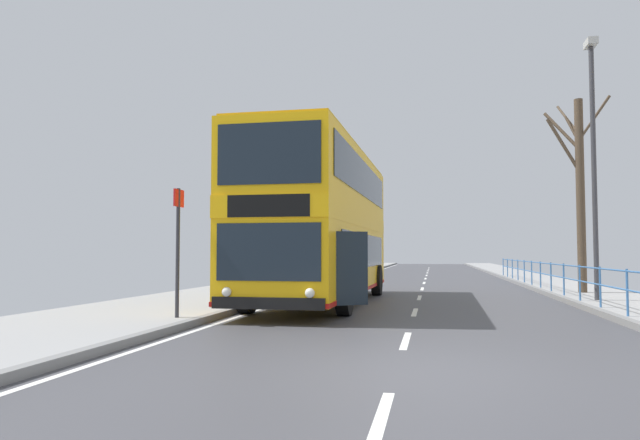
# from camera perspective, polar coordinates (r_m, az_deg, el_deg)

# --- Properties ---
(ground) EXTENTS (15.80, 140.00, 0.20)m
(ground) POSITION_cam_1_polar(r_m,az_deg,el_deg) (7.76, 1.84, -13.78)
(ground) COLOR #424247
(double_decker_bus_main) EXTENTS (3.20, 11.07, 4.41)m
(double_decker_bus_main) POSITION_cam_1_polar(r_m,az_deg,el_deg) (17.36, 0.21, -0.37)
(double_decker_bus_main) COLOR #F4B20F
(double_decker_bus_main) RESTS_ON ground
(pedestrian_railing_far_kerb) EXTENTS (0.05, 26.89, 0.99)m
(pedestrian_railing_far_kerb) POSITION_cam_1_polar(r_m,az_deg,el_deg) (23.14, 20.79, -4.57)
(pedestrian_railing_far_kerb) COLOR #386BA8
(pedestrian_railing_far_kerb) RESTS_ON ground
(bus_stop_sign_near) EXTENTS (0.08, 0.44, 2.66)m
(bus_stop_sign_near) POSITION_cam_1_polar(r_m,az_deg,el_deg) (12.64, -13.45, -1.66)
(bus_stop_sign_near) COLOR #2D2D33
(bus_stop_sign_near) RESTS_ON ground
(street_lamp_far_side) EXTENTS (0.28, 0.60, 7.45)m
(street_lamp_far_side) POSITION_cam_1_polar(r_m,az_deg,el_deg) (18.74, 24.73, 6.36)
(street_lamp_far_side) COLOR #38383D
(street_lamp_far_side) RESTS_ON ground
(bare_tree_far_00) EXTENTS (1.95, 2.22, 6.71)m
(bare_tree_far_00) POSITION_cam_1_polar(r_m,az_deg,el_deg) (21.96, 23.55, 3.10)
(bare_tree_far_00) COLOR #4C3D2D
(bare_tree_far_00) RESTS_ON ground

